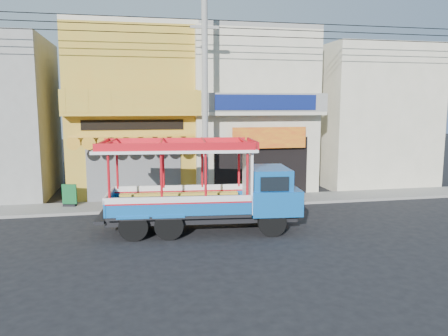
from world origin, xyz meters
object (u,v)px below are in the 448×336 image
Objects in this scene: utility_pole at (208,91)px; potted_plant_c at (283,188)px; green_sign at (70,197)px; potted_plant_a at (247,188)px; songthaew_truck at (215,187)px.

potted_plant_c is at bearing 9.28° from utility_pole.
utility_pole reaches higher than green_sign.
green_sign is (-5.91, 0.97, -4.51)m from utility_pole.
potted_plant_a is at bearing -2.73° from green_sign.
green_sign is 7.78m from potted_plant_a.
potted_plant_a is (2.21, 4.11, -0.87)m from songthaew_truck.
utility_pole reaches higher than potted_plant_c.
utility_pole is 27.97× the size of potted_plant_c.
potted_plant_a is (1.86, 0.60, -4.35)m from utility_pole.
potted_plant_c is at bearing 46.28° from songthaew_truck.
green_sign is (-5.56, 4.48, -1.04)m from songthaew_truck.
potted_plant_c reaches higher than green_sign.
potted_plant_c is at bearing -42.27° from potted_plant_a.
potted_plant_a is (7.77, -0.37, 0.17)m from green_sign.
potted_plant_c is (1.70, -0.02, -0.07)m from potted_plant_a.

